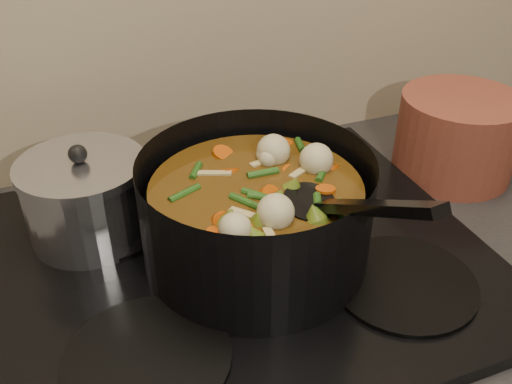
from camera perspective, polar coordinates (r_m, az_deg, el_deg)
name	(u,v)px	position (r m, az deg, el deg)	size (l,w,h in m)	color
stovetop	(246,257)	(0.77, -1.05, -6.52)	(0.62, 0.54, 0.03)	black
stockpot	(256,214)	(0.71, 0.04, -2.25)	(0.31, 0.39, 0.21)	black
saucepan	(86,198)	(0.79, -16.60, -0.61)	(0.17, 0.17, 0.14)	silver
terracotta_crock	(456,136)	(0.99, 19.41, 5.34)	(0.19, 0.19, 0.14)	brown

